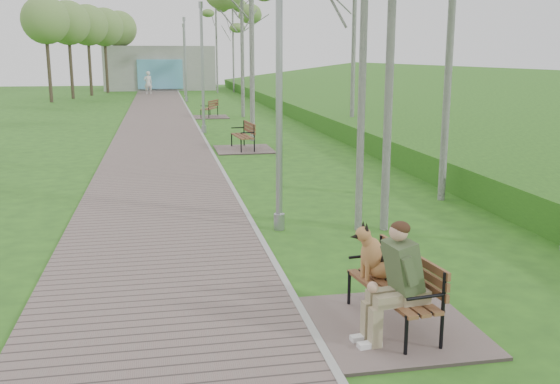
# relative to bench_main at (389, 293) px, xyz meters

# --- Properties ---
(ground) EXTENTS (120.00, 120.00, 0.00)m
(ground) POSITION_rel_bench_main_xyz_m (-0.91, 3.04, -0.47)
(ground) COLOR #29531B
(ground) RESTS_ON ground
(walkway) EXTENTS (3.50, 67.00, 0.04)m
(walkway) POSITION_rel_bench_main_xyz_m (-2.66, 24.54, -0.45)
(walkway) COLOR #72625D
(walkway) RESTS_ON ground
(kerb) EXTENTS (0.10, 67.00, 0.05)m
(kerb) POSITION_rel_bench_main_xyz_m (-0.91, 24.54, -0.44)
(kerb) COLOR #999993
(kerb) RESTS_ON ground
(embankment) EXTENTS (14.00, 70.00, 1.60)m
(embankment) POSITION_rel_bench_main_xyz_m (11.09, 23.04, -0.47)
(embankment) COLOR #3F8A22
(embankment) RESTS_ON ground
(building_north) EXTENTS (10.00, 5.20, 4.00)m
(building_north) POSITION_rel_bench_main_xyz_m (-2.41, 54.01, 1.53)
(building_north) COLOR #9E9E99
(building_north) RESTS_ON ground
(bench_main) EXTENTS (1.90, 2.11, 1.66)m
(bench_main) POSITION_rel_bench_main_xyz_m (0.00, 0.00, 0.00)
(bench_main) COLOR #72625D
(bench_main) RESTS_ON ground
(bench_second) EXTENTS (1.95, 2.16, 1.19)m
(bench_second) POSITION_rel_bench_main_xyz_m (0.19, 14.65, -0.24)
(bench_second) COLOR #72625D
(bench_second) RESTS_ON ground
(bench_third) EXTENTS (1.85, 2.05, 1.13)m
(bench_third) POSITION_rel_bench_main_xyz_m (-0.02, 26.39, -0.26)
(bench_third) COLOR #72625D
(bench_third) RESTS_ON ground
(lamp_post_near) EXTENTS (0.21, 0.21, 5.34)m
(lamp_post_near) POSITION_rel_bench_main_xyz_m (-0.46, 4.55, 2.03)
(lamp_post_near) COLOR #93959A
(lamp_post_near) RESTS_ON ground
(lamp_post_second) EXTENTS (0.21, 0.21, 5.33)m
(lamp_post_second) POSITION_rel_bench_main_xyz_m (-0.78, 19.75, 2.02)
(lamp_post_second) COLOR #93959A
(lamp_post_second) RESTS_ON ground
(lamp_post_third) EXTENTS (0.22, 0.22, 5.75)m
(lamp_post_third) POSITION_rel_bench_main_xyz_m (-0.70, 38.13, 2.22)
(lamp_post_third) COLOR #93959A
(lamp_post_third) RESTS_ON ground
(lamp_post_far) EXTENTS (0.22, 0.22, 5.63)m
(lamp_post_far) POSITION_rel_bench_main_xyz_m (-0.47, 45.07, 2.16)
(lamp_post_far) COLOR #93959A
(lamp_post_far) RESTS_ON ground
(pedestrian_near) EXTENTS (0.79, 0.63, 1.89)m
(pedestrian_near) POSITION_rel_bench_main_xyz_m (-3.43, 46.58, 0.48)
(pedestrian_near) COLOR silver
(pedestrian_near) RESTS_ON ground
(birch_far_b) EXTENTS (2.47, 2.47, 8.29)m
(birch_far_b) POSITION_rel_bench_main_xyz_m (2.69, 33.54, 6.05)
(birch_far_b) COLOR silver
(birch_far_b) RESTS_ON ground
(birch_distant_a) EXTENTS (2.66, 2.66, 9.39)m
(birch_distant_a) POSITION_rel_bench_main_xyz_m (2.39, 47.79, 6.90)
(birch_distant_a) COLOR silver
(birch_distant_a) RESTS_ON ground
(birch_distant_b) EXTENTS (2.27, 2.27, 8.48)m
(birch_distant_b) POSITION_rel_bench_main_xyz_m (3.84, 48.13, 6.19)
(birch_distant_b) COLOR silver
(birch_distant_b) RESTS_ON ground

